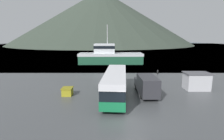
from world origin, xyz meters
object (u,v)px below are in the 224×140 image
at_px(storage_bin, 67,91).
at_px(dock_kiosk, 196,81).
at_px(tour_bus, 115,83).
at_px(fishing_boat, 109,56).
at_px(small_boat, 130,58).
at_px(delivery_van, 146,85).

xyz_separation_m(storage_bin, dock_kiosk, (17.66, 2.56, 0.71)).
distance_m(tour_bus, fishing_boat, 27.73).
distance_m(tour_bus, small_boat, 37.37).
bearing_deg(small_boat, fishing_boat, 173.52).
bearing_deg(fishing_boat, tour_bus, 1.27).
xyz_separation_m(delivery_van, fishing_boat, (-5.10, 27.11, 0.83)).
xyz_separation_m(tour_bus, dock_kiosk, (11.53, 2.87, -0.52)).
height_order(delivery_van, fishing_boat, fishing_boat).
xyz_separation_m(delivery_van, dock_kiosk, (7.54, 2.28, -0.10)).
distance_m(fishing_boat, dock_kiosk, 27.88).
bearing_deg(delivery_van, dock_kiosk, 15.44).
distance_m(tour_bus, storage_bin, 6.25).
height_order(tour_bus, small_boat, tour_bus).
relative_size(tour_bus, fishing_boat, 0.67).
bearing_deg(fishing_boat, storage_bin, -11.39).
relative_size(tour_bus, dock_kiosk, 3.40).
relative_size(delivery_van, dock_kiosk, 1.85).
xyz_separation_m(tour_bus, storage_bin, (-6.12, 0.31, -1.24)).
bearing_deg(dock_kiosk, delivery_van, -163.19).
bearing_deg(small_boat, storage_bin, -168.27).
distance_m(tour_bus, delivery_van, 4.07).
height_order(fishing_boat, dock_kiosk, fishing_boat).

